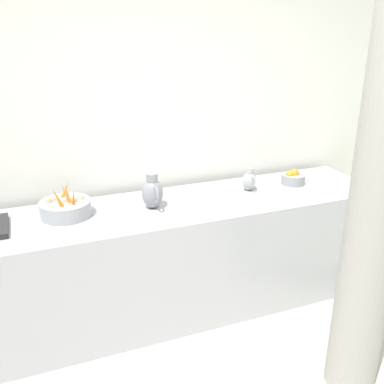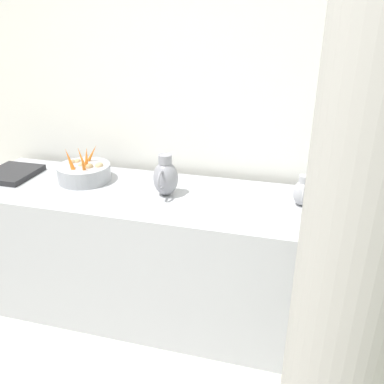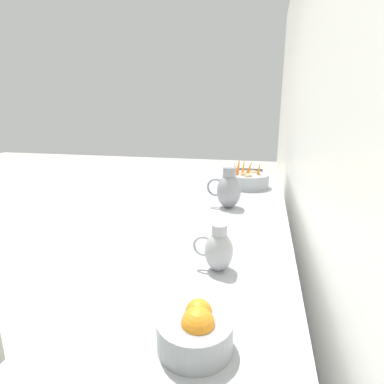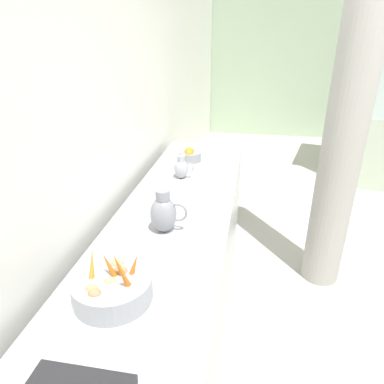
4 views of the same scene
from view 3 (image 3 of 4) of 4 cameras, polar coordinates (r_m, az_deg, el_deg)
name	(u,v)px [view 3 (image 3 of 4)]	position (r m, az deg, el deg)	size (l,w,h in m)	color
ground_plane	(19,316)	(2.73, -29.75, -19.52)	(16.27, 16.27, 0.00)	#B7B2A5
tile_wall_left	(352,94)	(1.12, 27.82, 15.93)	(0.10, 9.24, 3.00)	white
prep_counter	(220,289)	(1.89, 5.28, -17.67)	(0.72, 3.02, 0.87)	#ADAFB5
vegetable_colander	(247,180)	(2.46, 10.29, 2.25)	(0.34, 0.34, 0.24)	#9EA0A5
orange_bowl	(196,330)	(0.83, 0.69, -24.48)	(0.19, 0.19, 0.12)	gray
metal_pitcher_tall	(228,190)	(1.89, 6.85, 0.42)	(0.21, 0.15, 0.25)	gray
metal_pitcher_short	(218,250)	(1.15, 4.97, -10.73)	(0.15, 0.11, 0.18)	#A3A3A8
counter_sink_basin	(244,173)	(2.98, 9.81, 3.58)	(0.34, 0.30, 0.04)	#232326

